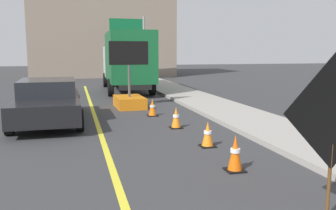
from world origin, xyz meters
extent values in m
cube|color=#9E9991|center=(4.88, 6.00, 0.07)|extent=(2.26, 48.00, 0.14)
cube|color=yellow|center=(0.00, 6.00, 0.00)|extent=(0.14, 36.00, 0.01)
cylinder|color=#593819|center=(2.69, 3.49, 0.53)|extent=(0.05, 0.05, 1.05)
cube|color=orange|center=(2.69, 3.49, 1.52)|extent=(1.55, 0.16, 1.56)
cube|color=black|center=(2.69, 3.47, 1.52)|extent=(1.63, 0.15, 1.63)
cube|color=black|center=(2.68, 3.51, 1.52)|extent=(0.28, 0.03, 0.52)
cube|color=orange|center=(1.51, 14.14, 0.23)|extent=(1.17, 1.84, 0.45)
cylinder|color=#4C4C4C|center=(1.51, 14.14, 1.10)|extent=(0.10, 0.10, 1.30)
cube|color=black|center=(1.51, 14.14, 2.23)|extent=(1.60, 0.15, 0.95)
sphere|color=yellow|center=(2.06, 14.21, 2.23)|extent=(0.09, 0.09, 0.09)
sphere|color=yellow|center=(1.76, 14.20, 2.23)|extent=(0.09, 0.09, 0.09)
sphere|color=yellow|center=(1.46, 14.19, 2.23)|extent=(0.09, 0.09, 0.09)
sphere|color=yellow|center=(1.16, 14.18, 2.23)|extent=(0.09, 0.09, 0.09)
sphere|color=yellow|center=(0.99, 14.17, 2.41)|extent=(0.09, 0.09, 0.09)
sphere|color=yellow|center=(0.99, 14.17, 2.04)|extent=(0.09, 0.09, 0.09)
cube|color=black|center=(2.29, 20.44, 0.57)|extent=(1.84, 7.94, 0.25)
cube|color=silver|center=(2.38, 23.28, 1.65)|extent=(2.33, 2.28, 1.90)
cube|color=#14592D|center=(2.25, 19.23, 2.01)|extent=(2.44, 5.44, 2.61)
cylinder|color=black|center=(1.30, 23.16, 0.45)|extent=(0.31, 0.91, 0.90)
cylinder|color=black|center=(3.46, 23.09, 0.45)|extent=(0.31, 0.91, 0.90)
cylinder|color=black|center=(1.13, 18.11, 0.45)|extent=(0.31, 0.91, 0.90)
cylinder|color=black|center=(3.29, 18.04, 0.45)|extent=(0.31, 0.91, 0.90)
cube|color=black|center=(-1.52, 11.66, 0.58)|extent=(2.03, 5.08, 0.60)
cube|color=black|center=(-1.52, 11.91, 1.13)|extent=(1.76, 2.30, 0.50)
cylinder|color=black|center=(-0.55, 10.00, 0.33)|extent=(0.23, 0.66, 0.66)
cylinder|color=black|center=(-2.44, 9.98, 0.33)|extent=(0.23, 0.66, 0.66)
cylinder|color=black|center=(-0.60, 13.34, 0.33)|extent=(0.23, 0.66, 0.66)
cylinder|color=black|center=(-2.48, 13.31, 0.33)|extent=(0.23, 0.66, 0.66)
cylinder|color=gray|center=(4.79, 28.15, 2.50)|extent=(0.18, 0.18, 5.00)
cube|color=#0F6033|center=(3.39, 28.10, 4.15)|extent=(2.60, 0.17, 1.30)
cube|color=white|center=(3.39, 28.13, 4.15)|extent=(1.82, 0.08, 0.18)
cube|color=gray|center=(2.01, 34.57, 4.96)|extent=(12.60, 7.20, 9.91)
cube|color=black|center=(2.29, 5.65, 0.01)|extent=(0.36, 0.36, 0.03)
cone|color=#EA5B0C|center=(2.29, 5.65, 0.37)|extent=(0.28, 0.28, 0.69)
cylinder|color=white|center=(2.29, 5.65, 0.41)|extent=(0.19, 0.19, 0.08)
cube|color=black|center=(2.42, 7.48, 0.01)|extent=(0.36, 0.36, 0.03)
cone|color=orange|center=(2.42, 7.48, 0.33)|extent=(0.28, 0.28, 0.60)
cylinder|color=white|center=(2.42, 7.48, 0.36)|extent=(0.19, 0.19, 0.08)
cube|color=black|center=(2.26, 9.75, 0.01)|extent=(0.36, 0.36, 0.03)
cone|color=orange|center=(2.26, 9.75, 0.34)|extent=(0.28, 0.28, 0.62)
cylinder|color=white|center=(2.26, 9.75, 0.37)|extent=(0.19, 0.19, 0.08)
cube|color=black|center=(2.01, 11.96, 0.01)|extent=(0.36, 0.36, 0.03)
cone|color=orange|center=(2.01, 11.96, 0.32)|extent=(0.28, 0.28, 0.59)
cylinder|color=white|center=(2.01, 11.96, 0.35)|extent=(0.19, 0.19, 0.08)
camera|label=1|loc=(-0.66, -0.59, 2.30)|focal=38.84mm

